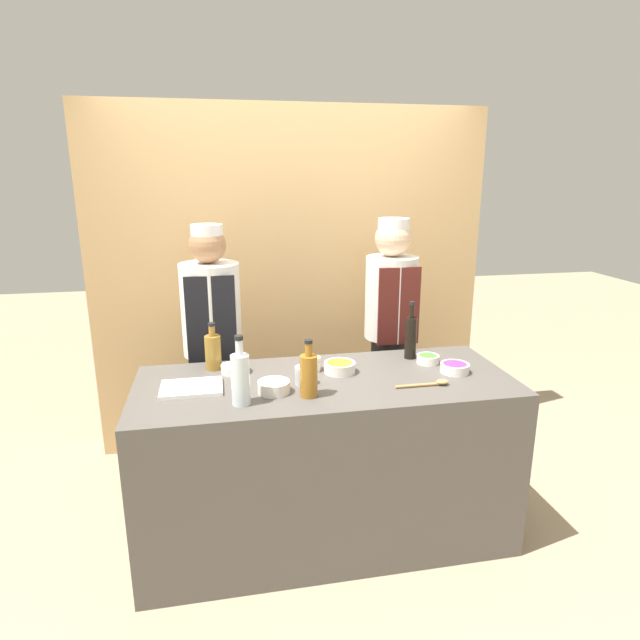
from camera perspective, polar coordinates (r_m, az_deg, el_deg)
name	(u,v)px	position (r m, az deg, el deg)	size (l,w,h in m)	color
ground_plane	(325,531)	(3.24, 0.57, -21.63)	(14.00, 14.00, 0.00)	tan
cabinet_wall	(292,281)	(3.87, -3.04, 4.18)	(2.76, 0.18, 2.40)	tan
counter	(326,459)	(2.99, 0.60, -14.60)	(1.95, 0.79, 0.92)	#514C47
sauce_bowl_green	(428,359)	(3.08, 11.43, -4.07)	(0.13, 0.13, 0.05)	white
sauce_bowl_yellow	(340,367)	(2.88, 2.11, -5.01)	(0.17, 0.17, 0.06)	white
sauce_bowl_orange	(235,368)	(2.91, -9.04, -5.08)	(0.15, 0.15, 0.04)	white
sauce_bowl_white	(274,386)	(2.63, -4.95, -7.05)	(0.16, 0.16, 0.06)	white
sauce_bowl_purple	(455,368)	(2.97, 14.18, -4.94)	(0.15, 0.15, 0.05)	white
cutting_board	(192,388)	(2.74, -13.54, -7.03)	(0.30, 0.22, 0.02)	white
bottle_vinegar	(213,351)	(2.96, -11.34, -3.27)	(0.09, 0.09, 0.26)	olive
bottle_soy	(411,336)	(3.11, 9.66, -1.72)	(0.07, 0.07, 0.34)	black
bottle_clear	(240,378)	(2.49, -8.48, -6.11)	(0.09, 0.09, 0.33)	silver
bottle_amber	(309,374)	(2.55, -1.21, -5.82)	(0.08, 0.08, 0.28)	#9E661E
cup_cream	(313,364)	(2.90, -0.78, -4.70)	(0.08, 0.08, 0.08)	silver
cup_steel	(304,375)	(2.72, -1.77, -5.93)	(0.09, 0.09, 0.09)	#B7B7BC
wooden_spoon	(431,383)	(2.76, 11.76, -6.63)	(0.28, 0.05, 0.03)	#B2844C
chef_left	(213,348)	(3.39, -11.33, -2.93)	(0.36, 0.36, 1.66)	#28282D
chef_right	(390,334)	(3.56, 7.45, -1.48)	(0.33, 0.33, 1.68)	#28282D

